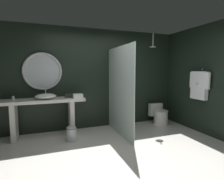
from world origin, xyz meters
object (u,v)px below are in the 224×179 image
(round_wall_mirror, at_px, (43,71))
(waste_bin, at_px, (71,133))
(hanging_bathrobe, at_px, (199,84))
(rain_shower_head, at_px, (153,45))
(tumbler_cup, at_px, (13,98))
(folded_hand_towel, at_px, (78,96))
(vessel_sink, at_px, (46,96))
(tissue_box, at_px, (69,96))
(toilet, at_px, (159,115))

(round_wall_mirror, height_order, waste_bin, round_wall_mirror)
(hanging_bathrobe, bearing_deg, rain_shower_head, 130.27)
(tumbler_cup, xyz_separation_m, rain_shower_head, (3.38, -0.20, 1.27))
(round_wall_mirror, bearing_deg, hanging_bathrobe, -19.78)
(waste_bin, bearing_deg, round_wall_mirror, 126.79)
(hanging_bathrobe, xyz_separation_m, folded_hand_towel, (-2.76, 0.86, -0.26))
(vessel_sink, bearing_deg, round_wall_mirror, 100.61)
(tissue_box, distance_m, round_wall_mirror, 0.84)
(vessel_sink, height_order, hanging_bathrobe, hanging_bathrobe)
(tumbler_cup, bearing_deg, folded_hand_towel, -9.22)
(hanging_bathrobe, height_order, toilet, hanging_bathrobe)
(folded_hand_towel, bearing_deg, round_wall_mirror, 151.69)
(hanging_bathrobe, height_order, waste_bin, hanging_bathrobe)
(tissue_box, relative_size, round_wall_mirror, 0.19)
(hanging_bathrobe, relative_size, toilet, 1.32)
(rain_shower_head, bearing_deg, hanging_bathrobe, -49.73)
(tissue_box, xyz_separation_m, rain_shower_head, (2.21, -0.13, 1.27))
(round_wall_mirror, relative_size, toilet, 1.59)
(tumbler_cup, distance_m, hanging_bathrobe, 4.28)
(tumbler_cup, height_order, waste_bin, tumbler_cup)
(toilet, xyz_separation_m, folded_hand_towel, (-2.31, -0.07, 0.68))
(round_wall_mirror, bearing_deg, toilet, -6.28)
(hanging_bathrobe, distance_m, folded_hand_towel, 2.90)
(tissue_box, relative_size, folded_hand_towel, 0.76)
(rain_shower_head, bearing_deg, folded_hand_towel, -179.25)
(tumbler_cup, xyz_separation_m, waste_bin, (1.16, -0.54, -0.76))
(tissue_box, bearing_deg, hanging_bathrobe, -18.88)
(waste_bin, height_order, folded_hand_towel, folded_hand_towel)
(waste_bin, bearing_deg, vessel_sink, 137.16)
(tissue_box, relative_size, rain_shower_head, 0.45)
(round_wall_mirror, xyz_separation_m, rain_shower_head, (2.77, -0.38, 0.69))
(rain_shower_head, height_order, toilet, rain_shower_head)
(vessel_sink, distance_m, toilet, 3.09)
(hanging_bathrobe, bearing_deg, waste_bin, 169.79)
(hanging_bathrobe, relative_size, waste_bin, 2.24)
(tumbler_cup, bearing_deg, toilet, -2.38)
(round_wall_mirror, distance_m, rain_shower_head, 2.88)
(vessel_sink, distance_m, waste_bin, 1.03)
(tissue_box, bearing_deg, rain_shower_head, -3.30)
(round_wall_mirror, xyz_separation_m, hanging_bathrobe, (3.52, -1.26, -0.31))
(round_wall_mirror, distance_m, toilet, 3.33)
(tissue_box, relative_size, waste_bin, 0.50)
(toilet, height_order, folded_hand_towel, folded_hand_towel)
(rain_shower_head, relative_size, toilet, 0.66)
(vessel_sink, bearing_deg, hanging_bathrobe, -16.00)
(toilet, relative_size, folded_hand_towel, 2.56)
(hanging_bathrobe, bearing_deg, tumbler_cup, 165.35)
(tumbler_cup, bearing_deg, round_wall_mirror, 16.66)
(toilet, bearing_deg, round_wall_mirror, 173.72)
(vessel_sink, relative_size, toilet, 0.83)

